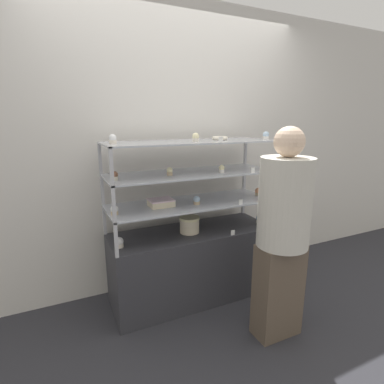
% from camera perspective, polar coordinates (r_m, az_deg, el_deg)
% --- Properties ---
extents(ground_plane, '(20.00, 20.00, 0.00)m').
position_cam_1_polar(ground_plane, '(2.91, 0.00, -19.05)').
color(ground_plane, '#2D2D33').
extents(back_wall, '(8.00, 0.05, 2.60)m').
position_cam_1_polar(back_wall, '(2.83, -3.47, 8.07)').
color(back_wall, silver).
rests_on(back_wall, ground_plane).
extents(display_base, '(1.42, 0.51, 0.63)m').
position_cam_1_polar(display_base, '(2.76, 0.00, -13.53)').
color(display_base, '#333338').
rests_on(display_base, ground_plane).
extents(display_riser_lower, '(1.42, 0.51, 0.26)m').
position_cam_1_polar(display_riser_lower, '(2.55, 0.00, -2.28)').
color(display_riser_lower, '#B7B7BC').
rests_on(display_riser_lower, display_base).
extents(display_riser_middle, '(1.42, 0.51, 0.26)m').
position_cam_1_polar(display_riser_middle, '(2.49, 0.00, 3.44)').
color(display_riser_middle, '#B7B7BC').
rests_on(display_riser_middle, display_riser_lower).
extents(display_riser_upper, '(1.42, 0.51, 0.26)m').
position_cam_1_polar(display_riser_upper, '(2.46, 0.00, 9.37)').
color(display_riser_upper, '#B7B7BC').
rests_on(display_riser_upper, display_riser_middle).
extents(layer_cake_centerpiece, '(0.17, 0.17, 0.14)m').
position_cam_1_polar(layer_cake_centerpiece, '(2.57, -0.49, -6.22)').
color(layer_cake_centerpiece, beige).
rests_on(layer_cake_centerpiece, display_base).
extents(sheet_cake_frosted, '(0.20, 0.16, 0.06)m').
position_cam_1_polar(sheet_cake_frosted, '(2.44, -5.94, -2.02)').
color(sheet_cake_frosted, beige).
rests_on(sheet_cake_frosted, display_riser_lower).
extents(cupcake_0, '(0.07, 0.07, 0.08)m').
position_cam_1_polar(cupcake_0, '(2.36, -13.69, -9.33)').
color(cupcake_0, beige).
rests_on(cupcake_0, display_base).
extents(cupcake_1, '(0.07, 0.07, 0.08)m').
position_cam_1_polar(cupcake_1, '(2.88, 12.73, -5.06)').
color(cupcake_1, beige).
rests_on(cupcake_1, display_base).
extents(price_tag_0, '(0.04, 0.00, 0.04)m').
position_cam_1_polar(price_tag_0, '(2.55, 7.78, -7.68)').
color(price_tag_0, white).
rests_on(price_tag_0, display_base).
extents(cupcake_2, '(0.06, 0.06, 0.07)m').
position_cam_1_polar(cupcake_2, '(2.29, -14.56, -3.38)').
color(cupcake_2, '#CCB28C').
rests_on(cupcake_2, display_riser_lower).
extents(cupcake_3, '(0.06, 0.06, 0.07)m').
position_cam_1_polar(cupcake_3, '(2.48, 0.90, -1.60)').
color(cupcake_3, '#CCB28C').
rests_on(cupcake_3, display_riser_lower).
extents(cupcake_4, '(0.06, 0.06, 0.07)m').
position_cam_1_polar(cupcake_4, '(2.84, 12.47, 0.04)').
color(cupcake_4, '#CCB28C').
rests_on(cupcake_4, display_riser_lower).
extents(price_tag_1, '(0.04, 0.00, 0.04)m').
position_cam_1_polar(price_tag_1, '(2.50, 9.27, -1.90)').
color(price_tag_1, white).
rests_on(price_tag_1, display_riser_lower).
extents(cupcake_5, '(0.05, 0.05, 0.06)m').
position_cam_1_polar(cupcake_5, '(2.23, -14.49, 2.99)').
color(cupcake_5, beige).
rests_on(cupcake_5, display_riser_middle).
extents(cupcake_6, '(0.05, 0.05, 0.06)m').
position_cam_1_polar(cupcake_6, '(2.36, -4.29, 3.94)').
color(cupcake_6, '#CCB28C').
rests_on(cupcake_6, display_riser_middle).
extents(cupcake_7, '(0.05, 0.05, 0.06)m').
position_cam_1_polar(cupcake_7, '(2.48, 5.66, 4.39)').
color(cupcake_7, white).
rests_on(cupcake_7, display_riser_middle).
extents(cupcake_8, '(0.05, 0.05, 0.06)m').
position_cam_1_polar(cupcake_8, '(2.73, 13.28, 4.95)').
color(cupcake_8, beige).
rests_on(cupcake_8, display_riser_middle).
extents(price_tag_2, '(0.04, 0.00, 0.04)m').
position_cam_1_polar(price_tag_2, '(2.51, 11.53, 4.08)').
color(price_tag_2, white).
rests_on(price_tag_2, display_riser_middle).
extents(cupcake_9, '(0.05, 0.05, 0.07)m').
position_cam_1_polar(cupcake_9, '(2.22, -14.87, 9.69)').
color(cupcake_9, beige).
rests_on(cupcake_9, display_riser_upper).
extents(cupcake_10, '(0.05, 0.05, 0.07)m').
position_cam_1_polar(cupcake_10, '(2.37, 0.70, 10.36)').
color(cupcake_10, beige).
rests_on(cupcake_10, display_riser_upper).
extents(cupcake_11, '(0.05, 0.05, 0.07)m').
position_cam_1_polar(cupcake_11, '(2.71, 13.90, 10.38)').
color(cupcake_11, white).
rests_on(cupcake_11, display_riser_upper).
extents(price_tag_3, '(0.04, 0.00, 0.04)m').
position_cam_1_polar(price_tag_3, '(2.31, 5.49, 9.93)').
color(price_tag_3, white).
rests_on(price_tag_3, display_riser_upper).
extents(donut_glazed, '(0.14, 0.14, 0.03)m').
position_cam_1_polar(donut_glazed, '(2.60, 5.33, 10.20)').
color(donut_glazed, '#EFE5CC').
rests_on(donut_glazed, display_riser_upper).
extents(customer_figure, '(0.36, 0.36, 1.53)m').
position_cam_1_polar(customer_figure, '(2.19, 16.86, -7.08)').
color(customer_figure, brown).
rests_on(customer_figure, ground_plane).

